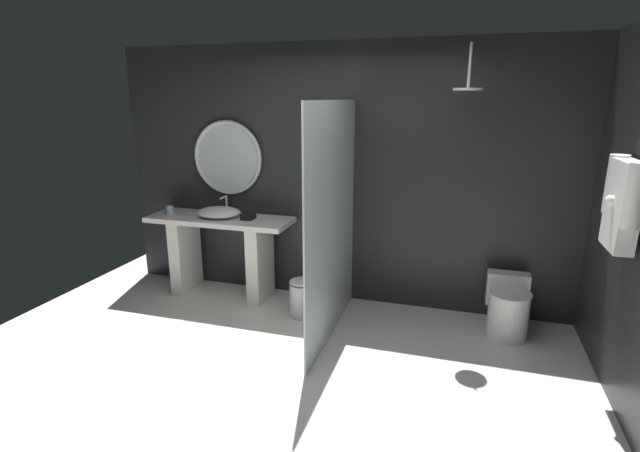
# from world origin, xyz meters

# --- Properties ---
(ground_plane) EXTENTS (5.76, 5.76, 0.00)m
(ground_plane) POSITION_xyz_m (0.00, 0.00, 0.00)
(ground_plane) COLOR silver
(back_wall_panel) EXTENTS (4.80, 0.10, 2.60)m
(back_wall_panel) POSITION_xyz_m (0.00, 1.90, 1.30)
(back_wall_panel) COLOR #232326
(back_wall_panel) RESTS_ON ground_plane
(vanity_counter) EXTENTS (1.53, 0.52, 0.86)m
(vanity_counter) POSITION_xyz_m (-1.21, 1.57, 0.53)
(vanity_counter) COLOR silver
(vanity_counter) RESTS_ON ground_plane
(vessel_sink) EXTENTS (0.46, 0.38, 0.20)m
(vessel_sink) POSITION_xyz_m (-1.22, 1.57, 0.92)
(vessel_sink) COLOR white
(vessel_sink) RESTS_ON vanity_counter
(tumbler_cup) EXTENTS (0.08, 0.08, 0.09)m
(tumbler_cup) POSITION_xyz_m (-1.80, 1.55, 0.91)
(tumbler_cup) COLOR silver
(tumbler_cup) RESTS_ON vanity_counter
(tissue_box) EXTENTS (0.12, 0.14, 0.06)m
(tissue_box) POSITION_xyz_m (-0.89, 1.58, 0.89)
(tissue_box) COLOR black
(tissue_box) RESTS_ON vanity_counter
(round_wall_mirror) EXTENTS (0.79, 0.04, 0.79)m
(round_wall_mirror) POSITION_xyz_m (-1.21, 1.81, 1.46)
(round_wall_mirror) COLOR silver
(shower_glass_panel) EXTENTS (0.02, 1.54, 2.06)m
(shower_glass_panel) POSITION_xyz_m (0.15, 1.08, 1.03)
(shower_glass_panel) COLOR silver
(shower_glass_panel) RESTS_ON ground_plane
(rain_shower_head) EXTENTS (0.24, 0.24, 0.37)m
(rain_shower_head) POSITION_xyz_m (1.18, 1.46, 2.17)
(rain_shower_head) COLOR silver
(hanging_bathrobe) EXTENTS (0.20, 0.55, 0.66)m
(hanging_bathrobe) POSITION_xyz_m (2.21, 0.76, 1.42)
(hanging_bathrobe) COLOR silver
(toilet) EXTENTS (0.37, 0.52, 0.52)m
(toilet) POSITION_xyz_m (1.67, 1.49, 0.26)
(toilet) COLOR white
(toilet) RESTS_ON ground_plane
(waste_bin) EXTENTS (0.22, 0.22, 0.39)m
(waste_bin) POSITION_xyz_m (-0.22, 1.29, 0.20)
(waste_bin) COLOR silver
(waste_bin) RESTS_ON ground_plane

